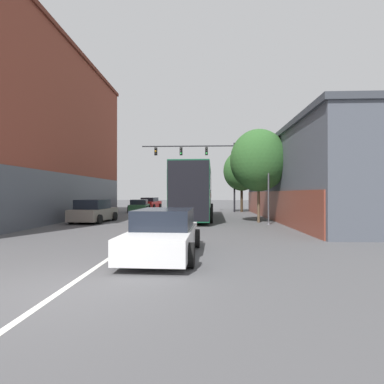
{
  "coord_description": "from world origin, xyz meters",
  "views": [
    {
      "loc": [
        2.74,
        -5.64,
        1.87
      ],
      "look_at": [
        1.89,
        14.6,
        1.97
      ],
      "focal_mm": 28.0,
      "sensor_mm": 36.0,
      "label": 1
    }
  ],
  "objects_px": {
    "street_lamp": "(268,183)",
    "street_tree_near": "(259,160)",
    "parked_car_left_near": "(94,212)",
    "parked_car_left_mid": "(139,206)",
    "traffic_signal_gantry": "(204,160)",
    "street_tree_far": "(242,171)",
    "bus": "(194,190)",
    "parked_car_left_far": "(150,203)",
    "hatchback_foreground": "(164,233)"
  },
  "relations": [
    {
      "from": "bus",
      "to": "traffic_signal_gantry",
      "type": "distance_m",
      "value": 8.57
    },
    {
      "from": "street_lamp",
      "to": "street_tree_near",
      "type": "xyz_separation_m",
      "value": [
        -0.34,
        1.38,
        1.48
      ]
    },
    {
      "from": "parked_car_left_far",
      "to": "traffic_signal_gantry",
      "type": "distance_m",
      "value": 9.98
    },
    {
      "from": "parked_car_left_mid",
      "to": "street_lamp",
      "type": "bearing_deg",
      "value": -144.78
    },
    {
      "from": "bus",
      "to": "parked_car_left_near",
      "type": "distance_m",
      "value": 7.34
    },
    {
      "from": "hatchback_foreground",
      "to": "parked_car_left_mid",
      "type": "bearing_deg",
      "value": 16.06
    },
    {
      "from": "traffic_signal_gantry",
      "to": "street_tree_near",
      "type": "bearing_deg",
      "value": -71.78
    },
    {
      "from": "parked_car_left_mid",
      "to": "traffic_signal_gantry",
      "type": "distance_m",
      "value": 8.04
    },
    {
      "from": "parked_car_left_mid",
      "to": "hatchback_foreground",
      "type": "bearing_deg",
      "value": -170.99
    },
    {
      "from": "bus",
      "to": "parked_car_left_mid",
      "type": "relative_size",
      "value": 2.64
    },
    {
      "from": "hatchback_foreground",
      "to": "traffic_signal_gantry",
      "type": "distance_m",
      "value": 21.8
    },
    {
      "from": "parked_car_left_near",
      "to": "parked_car_left_far",
      "type": "relative_size",
      "value": 0.88
    },
    {
      "from": "street_tree_far",
      "to": "traffic_signal_gantry",
      "type": "bearing_deg",
      "value": -177.35
    },
    {
      "from": "parked_car_left_far",
      "to": "traffic_signal_gantry",
      "type": "bearing_deg",
      "value": -125.79
    },
    {
      "from": "traffic_signal_gantry",
      "to": "street_lamp",
      "type": "bearing_deg",
      "value": -72.26
    },
    {
      "from": "hatchback_foreground",
      "to": "parked_car_left_mid",
      "type": "relative_size",
      "value": 1.06
    },
    {
      "from": "parked_car_left_near",
      "to": "parked_car_left_far",
      "type": "xyz_separation_m",
      "value": [
        0.59,
        17.07,
        -0.03
      ]
    },
    {
      "from": "street_lamp",
      "to": "street_tree_near",
      "type": "height_order",
      "value": "street_tree_near"
    },
    {
      "from": "bus",
      "to": "parked_car_left_far",
      "type": "xyz_separation_m",
      "value": [
        -5.89,
        13.93,
        -1.46
      ]
    },
    {
      "from": "bus",
      "to": "parked_car_left_near",
      "type": "xyz_separation_m",
      "value": [
        -6.48,
        -3.14,
        -1.44
      ]
    },
    {
      "from": "bus",
      "to": "street_tree_far",
      "type": "bearing_deg",
      "value": -27.37
    },
    {
      "from": "parked_car_left_near",
      "to": "traffic_signal_gantry",
      "type": "distance_m",
      "value": 13.95
    },
    {
      "from": "parked_car_left_near",
      "to": "parked_car_left_mid",
      "type": "bearing_deg",
      "value": 1.63
    },
    {
      "from": "hatchback_foreground",
      "to": "parked_car_left_far",
      "type": "bearing_deg",
      "value": 12.98
    },
    {
      "from": "hatchback_foreground",
      "to": "street_tree_near",
      "type": "xyz_separation_m",
      "value": [
        4.72,
        10.4,
        3.35
      ]
    },
    {
      "from": "street_tree_far",
      "to": "street_tree_near",
      "type": "bearing_deg",
      "value": -91.45
    },
    {
      "from": "parked_car_left_near",
      "to": "street_lamp",
      "type": "xyz_separation_m",
      "value": [
        11.06,
        -1.18,
        1.84
      ]
    },
    {
      "from": "parked_car_left_mid",
      "to": "street_lamp",
      "type": "height_order",
      "value": "street_lamp"
    },
    {
      "from": "parked_car_left_far",
      "to": "bus",
      "type": "bearing_deg",
      "value": -150.48
    },
    {
      "from": "bus",
      "to": "parked_car_left_mid",
      "type": "distance_m",
      "value": 10.04
    },
    {
      "from": "traffic_signal_gantry",
      "to": "street_tree_far",
      "type": "xyz_separation_m",
      "value": [
        3.86,
        0.18,
        -1.07
      ]
    },
    {
      "from": "parked_car_left_mid",
      "to": "parked_car_left_far",
      "type": "height_order",
      "value": "parked_car_left_far"
    },
    {
      "from": "parked_car_left_far",
      "to": "street_tree_far",
      "type": "bearing_deg",
      "value": -112.52
    },
    {
      "from": "parked_car_left_mid",
      "to": "parked_car_left_far",
      "type": "bearing_deg",
      "value": -5.49
    },
    {
      "from": "bus",
      "to": "street_tree_far",
      "type": "xyz_separation_m",
      "value": [
        4.52,
        8.13,
        2.05
      ]
    },
    {
      "from": "parked_car_left_far",
      "to": "street_tree_near",
      "type": "bearing_deg",
      "value": -142.41
    },
    {
      "from": "hatchback_foreground",
      "to": "parked_car_left_far",
      "type": "distance_m",
      "value": 27.79
    },
    {
      "from": "street_tree_near",
      "to": "street_tree_far",
      "type": "distance_m",
      "value": 11.07
    },
    {
      "from": "bus",
      "to": "street_tree_near",
      "type": "xyz_separation_m",
      "value": [
        4.24,
        -2.93,
        1.88
      ]
    },
    {
      "from": "parked_car_left_near",
      "to": "street_lamp",
      "type": "height_order",
      "value": "street_lamp"
    },
    {
      "from": "parked_car_left_far",
      "to": "street_tree_near",
      "type": "relative_size",
      "value": 0.77
    },
    {
      "from": "parked_car_left_far",
      "to": "street_tree_near",
      "type": "distance_m",
      "value": 19.96
    },
    {
      "from": "parked_car_left_far",
      "to": "street_lamp",
      "type": "distance_m",
      "value": 21.12
    },
    {
      "from": "bus",
      "to": "parked_car_left_near",
      "type": "height_order",
      "value": "bus"
    },
    {
      "from": "traffic_signal_gantry",
      "to": "bus",
      "type": "bearing_deg",
      "value": -94.72
    },
    {
      "from": "parked_car_left_mid",
      "to": "bus",
      "type": "bearing_deg",
      "value": -148.71
    },
    {
      "from": "traffic_signal_gantry",
      "to": "parked_car_left_mid",
      "type": "bearing_deg",
      "value": 179.83
    },
    {
      "from": "bus",
      "to": "hatchback_foreground",
      "type": "height_order",
      "value": "bus"
    },
    {
      "from": "parked_car_left_near",
      "to": "traffic_signal_gantry",
      "type": "bearing_deg",
      "value": -28.22
    },
    {
      "from": "bus",
      "to": "traffic_signal_gantry",
      "type": "xyz_separation_m",
      "value": [
        0.66,
        7.95,
        3.11
      ]
    }
  ]
}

